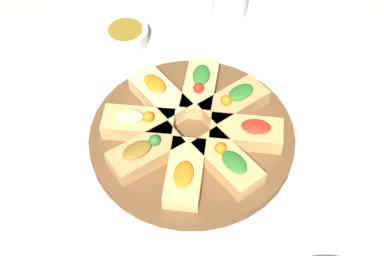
# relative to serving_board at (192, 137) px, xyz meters

# --- Properties ---
(ground_plane) EXTENTS (3.00, 3.00, 0.00)m
(ground_plane) POSITION_rel_serving_board_xyz_m (0.00, 0.00, -0.01)
(ground_plane) COLOR beige
(serving_board) EXTENTS (0.33, 0.33, 0.02)m
(serving_board) POSITION_rel_serving_board_xyz_m (0.00, 0.00, 0.00)
(serving_board) COLOR brown
(serving_board) RESTS_ON ground_plane
(focaccia_slice_0) EXTENTS (0.12, 0.07, 0.04)m
(focaccia_slice_0) POSITION_rel_serving_board_xyz_m (-0.08, 0.02, 0.02)
(focaccia_slice_0) COLOR tan
(focaccia_slice_0) RESTS_ON serving_board
(focaccia_slice_1) EXTENTS (0.12, 0.10, 0.04)m
(focaccia_slice_1) POSITION_rel_serving_board_xyz_m (-0.07, -0.04, 0.02)
(focaccia_slice_1) COLOR tan
(focaccia_slice_1) RESTS_ON serving_board
(focaccia_slice_2) EXTENTS (0.08, 0.12, 0.04)m
(focaccia_slice_2) POSITION_rel_serving_board_xyz_m (-0.02, -0.08, 0.02)
(focaccia_slice_2) COLOR #DBB775
(focaccia_slice_2) RESTS_ON serving_board
(focaccia_slice_3) EXTENTS (0.10, 0.12, 0.04)m
(focaccia_slice_3) POSITION_rel_serving_board_xyz_m (0.04, -0.07, 0.02)
(focaccia_slice_3) COLOR #E5C689
(focaccia_slice_3) RESTS_ON serving_board
(focaccia_slice_4) EXTENTS (0.12, 0.07, 0.04)m
(focaccia_slice_4) POSITION_rel_serving_board_xyz_m (0.08, -0.02, 0.02)
(focaccia_slice_4) COLOR tan
(focaccia_slice_4) RESTS_ON serving_board
(focaccia_slice_5) EXTENTS (0.12, 0.10, 0.04)m
(focaccia_slice_5) POSITION_rel_serving_board_xyz_m (0.07, 0.04, 0.02)
(focaccia_slice_5) COLOR tan
(focaccia_slice_5) RESTS_ON serving_board
(focaccia_slice_6) EXTENTS (0.08, 0.12, 0.04)m
(focaccia_slice_6) POSITION_rel_serving_board_xyz_m (0.02, 0.08, 0.02)
(focaccia_slice_6) COLOR #DBB775
(focaccia_slice_6) RESTS_ON serving_board
(focaccia_slice_7) EXTENTS (0.10, 0.12, 0.04)m
(focaccia_slice_7) POSITION_rel_serving_board_xyz_m (-0.05, 0.07, 0.02)
(focaccia_slice_7) COLOR tan
(focaccia_slice_7) RESTS_ON serving_board
(napkin_stack) EXTENTS (0.12, 0.11, 0.01)m
(napkin_stack) POSITION_rel_serving_board_xyz_m (-0.29, -0.19, -0.01)
(napkin_stack) COLOR white
(napkin_stack) RESTS_ON ground_plane
(dipping_bowl) EXTENTS (0.08, 0.08, 0.03)m
(dipping_bowl) POSITION_rel_serving_board_xyz_m (0.10, -0.24, 0.01)
(dipping_bowl) COLOR silver
(dipping_bowl) RESTS_ON ground_plane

